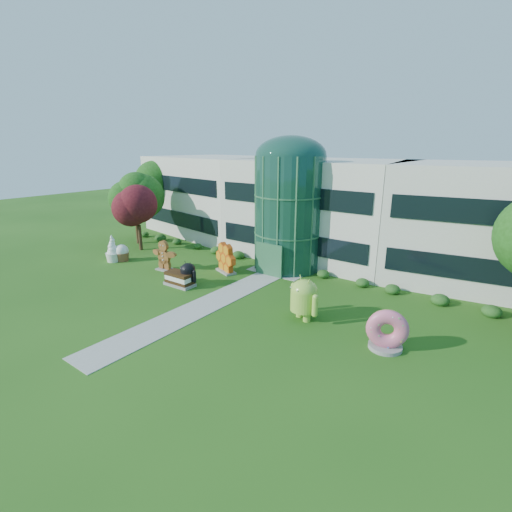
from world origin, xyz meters
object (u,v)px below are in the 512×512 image
Objects in this scene: android_green at (304,296)px; android_black at (188,272)px; gingerbread at (164,255)px; donut at (387,329)px.

android_green reaches higher than android_black.
gingerbread is (-14.70, 1.09, -0.20)m from android_green.
donut is at bearing -9.64° from gingerbread.
android_black is 15.58m from donut.
android_green reaches higher than donut.
android_black is (-10.18, -0.31, -0.48)m from android_green.
android_green is 14.74m from gingerbread.
android_green is at bearing 7.33° from android_black.
donut is (5.39, -0.45, -0.39)m from android_green.
android_black is 0.74× the size of gingerbread.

